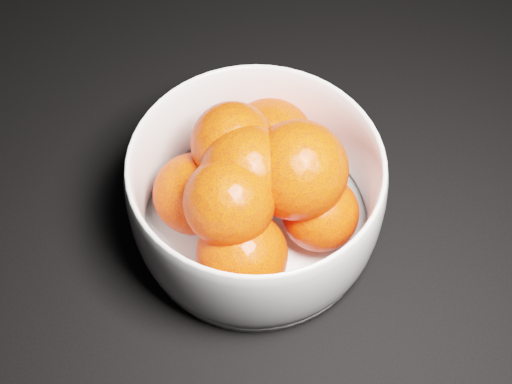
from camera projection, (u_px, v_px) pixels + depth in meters
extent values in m
cylinder|color=silver|center=(256.00, 224.00, 0.63)|extent=(0.20, 0.20, 0.01)
sphere|color=#FF2F06|center=(270.00, 142.00, 0.62)|extent=(0.08, 0.08, 0.08)
sphere|color=#FF2F06|center=(194.00, 194.00, 0.59)|extent=(0.07, 0.07, 0.07)
sphere|color=#FF2F06|center=(242.00, 255.00, 0.56)|extent=(0.07, 0.07, 0.07)
sphere|color=#FF2F06|center=(320.00, 213.00, 0.58)|extent=(0.06, 0.06, 0.06)
sphere|color=#FF2F06|center=(233.00, 143.00, 0.57)|extent=(0.07, 0.07, 0.07)
sphere|color=#FF2F06|center=(229.00, 202.00, 0.54)|extent=(0.07, 0.07, 0.07)
sphere|color=#FF2F06|center=(298.00, 170.00, 0.56)|extent=(0.08, 0.08, 0.08)
sphere|color=#FF2F06|center=(247.00, 172.00, 0.56)|extent=(0.07, 0.07, 0.07)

